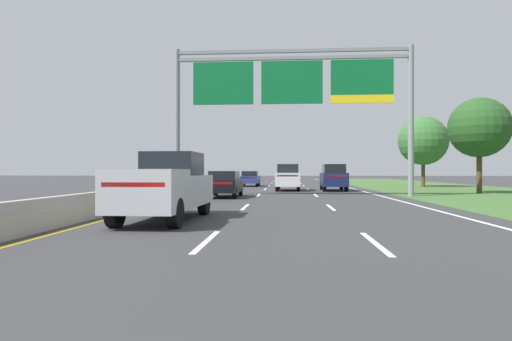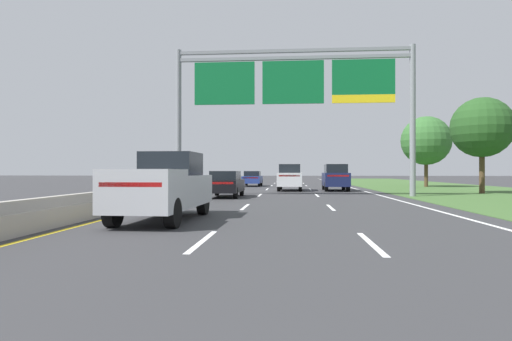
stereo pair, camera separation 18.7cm
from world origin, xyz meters
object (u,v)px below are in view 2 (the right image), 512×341
(pickup_truck_silver, at_px, (164,186))
(car_blue_left_lane_sedan, at_px, (253,178))
(overhead_sign_gantry, at_px, (293,90))
(roadside_tree_mid, at_px, (482,128))
(car_black_left_lane_sedan, at_px, (226,184))
(car_white_centre_lane_suv, at_px, (290,177))
(roadside_tree_far, at_px, (426,141))
(car_navy_right_lane_suv, at_px, (335,177))

(pickup_truck_silver, relative_size, car_blue_left_lane_sedan, 1.23)
(overhead_sign_gantry, distance_m, roadside_tree_mid, 13.89)
(overhead_sign_gantry, bearing_deg, pickup_truck_silver, -107.59)
(car_black_left_lane_sedan, xyz_separation_m, car_blue_left_lane_sedan, (0.00, 18.36, 0.00))
(car_black_left_lane_sedan, relative_size, car_white_centre_lane_suv, 0.93)
(roadside_tree_far, bearing_deg, pickup_truck_silver, -120.56)
(car_black_left_lane_sedan, xyz_separation_m, car_navy_right_lane_suv, (7.50, 8.99, 0.28))
(car_black_left_lane_sedan, height_order, roadside_tree_mid, roadside_tree_mid)
(car_white_centre_lane_suv, distance_m, roadside_tree_far, 16.46)
(overhead_sign_gantry, xyz_separation_m, roadside_tree_far, (13.27, 16.32, -2.11))
(car_navy_right_lane_suv, distance_m, car_blue_left_lane_sedan, 12.01)
(car_white_centre_lane_suv, distance_m, roadside_tree_mid, 14.25)
(overhead_sign_gantry, distance_m, car_navy_right_lane_suv, 10.03)
(overhead_sign_gantry, bearing_deg, car_white_centre_lane_suv, 91.43)
(roadside_tree_mid, xyz_separation_m, roadside_tree_far, (0.11, 12.38, -0.03))
(pickup_truck_silver, relative_size, car_black_left_lane_sedan, 1.24)
(car_blue_left_lane_sedan, bearing_deg, car_white_centre_lane_suv, -157.42)
(car_navy_right_lane_suv, distance_m, roadside_tree_far, 13.59)
(car_black_left_lane_sedan, bearing_deg, roadside_tree_far, -44.17)
(car_blue_left_lane_sedan, bearing_deg, overhead_sign_gantry, -166.21)
(roadside_tree_mid, bearing_deg, car_white_centre_lane_suv, 165.05)
(car_white_centre_lane_suv, xyz_separation_m, car_blue_left_lane_sedan, (-3.87, 9.46, -0.28))
(car_white_centre_lane_suv, bearing_deg, roadside_tree_mid, -103.75)
(pickup_truck_silver, height_order, roadside_tree_mid, roadside_tree_mid)
(overhead_sign_gantry, distance_m, car_blue_left_lane_sedan, 18.40)
(car_black_left_lane_sedan, xyz_separation_m, car_white_centre_lane_suv, (3.87, 8.90, 0.28))
(roadside_tree_far, bearing_deg, car_blue_left_lane_sedan, 177.87)
(roadside_tree_mid, bearing_deg, car_black_left_lane_sedan, -162.78)
(pickup_truck_silver, relative_size, car_white_centre_lane_suv, 1.15)
(car_white_centre_lane_suv, height_order, car_navy_right_lane_suv, same)
(pickup_truck_silver, distance_m, car_navy_right_lane_suv, 22.24)
(pickup_truck_silver, bearing_deg, roadside_tree_mid, -43.98)
(pickup_truck_silver, height_order, car_black_left_lane_sedan, pickup_truck_silver)
(roadside_tree_mid, relative_size, roadside_tree_far, 0.96)
(car_black_left_lane_sedan, relative_size, car_blue_left_lane_sedan, 1.00)
(car_white_centre_lane_suv, distance_m, car_navy_right_lane_suv, 3.63)
(overhead_sign_gantry, xyz_separation_m, pickup_truck_silver, (-4.21, -13.29, -5.61))
(pickup_truck_silver, relative_size, roadside_tree_far, 0.78)
(overhead_sign_gantry, relative_size, pickup_truck_silver, 2.77)
(car_white_centre_lane_suv, xyz_separation_m, roadside_tree_far, (13.46, 8.82, 3.48))
(pickup_truck_silver, xyz_separation_m, roadside_tree_mid, (17.37, 17.23, 3.53))
(car_white_centre_lane_suv, bearing_deg, overhead_sign_gantry, -177.37)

